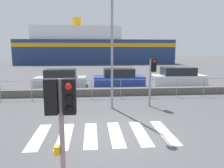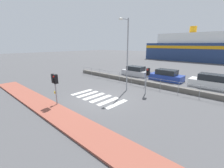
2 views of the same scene
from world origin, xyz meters
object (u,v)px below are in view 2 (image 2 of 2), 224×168
streetlamp (126,48)px  parked_car_blue (166,76)px  traffic_light_near (55,81)px  parked_car_white (212,82)px  traffic_light_far (147,75)px  ferry_boat (203,49)px  parked_car_silver (136,71)px

streetlamp → parked_car_blue: streetlamp is taller
traffic_light_near → parked_car_white: 15.99m
traffic_light_far → ferry_boat: (-3.05, 35.28, 1.34)m
traffic_light_far → parked_car_white: 8.08m
traffic_light_far → ferry_boat: bearing=94.9°
parked_car_blue → ferry_boat: bearing=94.2°
ferry_boat → parked_car_white: bearing=-75.8°
streetlamp → ferry_boat: bearing=91.4°
ferry_boat → parked_car_silver: 28.72m
traffic_light_far → parked_car_white: bearing=58.5°
streetlamp → ferry_boat: 35.78m
ferry_boat → parked_car_silver: bearing=-95.3°
traffic_light_far → streetlamp: bearing=-167.8°
streetlamp → traffic_light_near: bearing=-103.8°
parked_car_silver → parked_car_blue: (4.76, -0.00, 0.01)m
traffic_light_far → ferry_boat: ferry_boat is taller
parked_car_white → streetlamp: bearing=-131.0°
traffic_light_near → traffic_light_far: size_ratio=0.98×
streetlamp → ferry_boat: ferry_boat is taller
parked_car_blue → parked_car_white: (5.11, 0.00, 0.03)m
ferry_boat → parked_car_blue: size_ratio=7.57×
traffic_light_near → streetlamp: size_ratio=0.36×
traffic_light_far → streetlamp: 3.25m
parked_car_silver → traffic_light_near: bearing=-82.0°
parked_car_blue → parked_car_silver: bearing=180.0°
traffic_light_far → parked_car_silver: (-5.70, 6.80, -1.26)m
streetlamp → parked_car_white: 10.29m
traffic_light_near → parked_car_blue: bearing=78.5°
traffic_light_near → ferry_boat: ferry_boat is taller
traffic_light_far → ferry_boat: 35.44m
ferry_boat → parked_car_white: ferry_boat is taller
traffic_light_far → parked_car_blue: 6.98m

